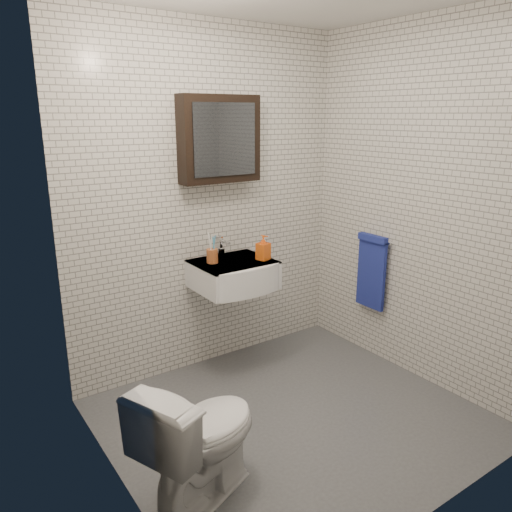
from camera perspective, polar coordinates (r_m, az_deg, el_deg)
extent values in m
cube|color=#4B4E53|center=(3.35, 4.22, -17.89)|extent=(2.20, 2.00, 0.01)
cube|color=silver|center=(3.67, -5.31, 6.12)|extent=(2.20, 0.02, 2.50)
cube|color=silver|center=(2.21, 21.46, -1.48)|extent=(2.20, 0.02, 2.50)
cube|color=silver|center=(2.33, -16.60, -0.12)|extent=(0.02, 2.00, 2.50)
cube|color=silver|center=(3.65, 18.25, 5.34)|extent=(0.02, 2.00, 2.50)
cube|color=white|center=(3.62, -2.65, -2.09)|extent=(0.55, 0.45, 0.20)
cylinder|color=silver|center=(3.62, -2.84, -0.68)|extent=(0.31, 0.31, 0.02)
cylinder|color=silver|center=(3.61, -2.84, -0.56)|extent=(0.04, 0.04, 0.01)
cube|color=white|center=(3.60, -2.67, -0.65)|extent=(0.55, 0.45, 0.01)
cylinder|color=silver|center=(3.72, -4.04, 0.46)|extent=(0.06, 0.06, 0.06)
cylinder|color=silver|center=(3.71, -4.05, 1.35)|extent=(0.03, 0.03, 0.08)
cylinder|color=silver|center=(3.65, -3.58, 1.62)|extent=(0.02, 0.12, 0.02)
cube|color=silver|center=(3.72, -4.31, 2.27)|extent=(0.02, 0.09, 0.01)
cube|color=black|center=(3.58, -4.21, 13.16)|extent=(0.60, 0.14, 0.60)
cube|color=#3F444C|center=(3.52, -3.56, 13.13)|extent=(0.49, 0.01, 0.49)
cylinder|color=silver|center=(3.89, 13.43, 1.81)|extent=(0.02, 0.30, 0.02)
cylinder|color=silver|center=(3.99, 12.25, 2.23)|extent=(0.04, 0.02, 0.02)
cylinder|color=silver|center=(3.83, 15.06, 1.45)|extent=(0.04, 0.02, 0.02)
cube|color=#26219B|center=(3.95, 13.04, -2.02)|extent=(0.03, 0.26, 0.54)
cube|color=#26219B|center=(3.87, 13.20, 1.98)|extent=(0.05, 0.26, 0.05)
cylinder|color=#A35328|center=(3.55, -5.03, 0.00)|extent=(0.10, 0.10, 0.10)
cylinder|color=white|center=(3.52, -5.18, 0.95)|extent=(0.02, 0.03, 0.19)
cylinder|color=#42A2D5|center=(3.53, -4.82, 0.86)|extent=(0.01, 0.02, 0.17)
cylinder|color=white|center=(3.54, -5.24, 1.13)|extent=(0.02, 0.04, 0.20)
cylinder|color=#42A2D5|center=(3.55, -4.88, 1.02)|extent=(0.02, 0.04, 0.18)
imported|color=#F9551A|center=(3.60, 0.83, 0.99)|extent=(0.10, 0.10, 0.18)
imported|color=white|center=(2.61, -6.34, -19.83)|extent=(0.77, 0.61, 0.69)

